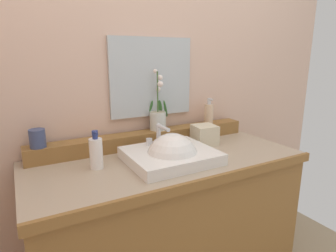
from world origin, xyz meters
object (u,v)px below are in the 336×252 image
Objects in this scene: sink_basin at (172,158)px; tissue_box at (204,135)px; soap_dispenser at (209,113)px; lotion_bottle at (96,153)px; potted_plant at (158,116)px; tumbler_cup at (37,138)px.

sink_basin is 3.26× the size of tissue_box.
sink_basin is 2.56× the size of soap_dispenser.
lotion_bottle is 1.39× the size of tissue_box.
tissue_box is at bearing -32.69° from potted_plant.
soap_dispenser is at bearing -3.69° from potted_plant.
potted_plant is at bearing 147.31° from tissue_box.
sink_basin is 1.19× the size of potted_plant.
tumbler_cup is (-0.66, -0.02, -0.04)m from potted_plant.
soap_dispenser is (0.44, 0.29, 0.13)m from sink_basin.
tumbler_cup reaches higher than tissue_box.
tumbler_cup is at bearing 139.53° from lotion_bottle.
potted_plant reaches higher than soap_dispenser.
sink_basin is at bearing -105.19° from potted_plant.
potted_plant is 2.73× the size of tissue_box.
sink_basin is 4.74× the size of tumbler_cup.
lotion_bottle is at bearing 164.48° from sink_basin.
soap_dispenser reaches higher than sink_basin.
sink_basin is 0.54m from soap_dispenser.
tumbler_cup is at bearing -177.99° from potted_plant.
tissue_box is (0.66, 0.07, -0.02)m from lotion_bottle.
soap_dispenser reaches higher than tissue_box.
potted_plant reaches higher than sink_basin.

